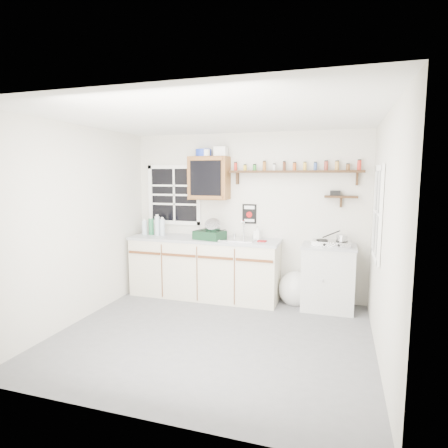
# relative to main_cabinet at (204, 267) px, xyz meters

# --- Properties ---
(room) EXTENTS (3.64, 3.24, 2.54)m
(room) POSITION_rel_main_cabinet_xyz_m (0.58, -1.30, 0.79)
(room) COLOR #59595C
(room) RESTS_ON ground
(main_cabinet) EXTENTS (2.31, 0.63, 0.92)m
(main_cabinet) POSITION_rel_main_cabinet_xyz_m (0.00, 0.00, 0.00)
(main_cabinet) COLOR beige
(main_cabinet) RESTS_ON floor
(right_cabinet) EXTENTS (0.73, 0.57, 0.91)m
(right_cabinet) POSITION_rel_main_cabinet_xyz_m (1.83, 0.03, -0.01)
(right_cabinet) COLOR #B6B6AF
(right_cabinet) RESTS_ON floor
(sink) EXTENTS (0.52, 0.44, 0.29)m
(sink) POSITION_rel_main_cabinet_xyz_m (0.54, 0.01, 0.47)
(sink) COLOR #B8B8BD
(sink) RESTS_ON main_cabinet
(upper_cabinet) EXTENTS (0.60, 0.32, 0.65)m
(upper_cabinet) POSITION_rel_main_cabinet_xyz_m (0.03, 0.14, 1.36)
(upper_cabinet) COLOR brown
(upper_cabinet) RESTS_ON wall_back
(upper_cabinet_clutter) EXTENTS (0.49, 0.24, 0.14)m
(upper_cabinet_clutter) POSITION_rel_main_cabinet_xyz_m (0.04, 0.14, 1.75)
(upper_cabinet_clutter) COLOR #1931A8
(upper_cabinet_clutter) RESTS_ON upper_cabinet
(spice_shelf) EXTENTS (1.91, 0.18, 0.35)m
(spice_shelf) POSITION_rel_main_cabinet_xyz_m (1.33, 0.21, 1.47)
(spice_shelf) COLOR black
(spice_shelf) RESTS_ON wall_back
(secondary_shelf) EXTENTS (0.45, 0.16, 0.24)m
(secondary_shelf) POSITION_rel_main_cabinet_xyz_m (1.94, 0.22, 1.12)
(secondary_shelf) COLOR black
(secondary_shelf) RESTS_ON wall_back
(warning_sign) EXTENTS (0.22, 0.02, 0.30)m
(warning_sign) POSITION_rel_main_cabinet_xyz_m (0.63, 0.29, 0.82)
(warning_sign) COLOR black
(warning_sign) RESTS_ON wall_back
(window_back) EXTENTS (0.93, 0.03, 0.98)m
(window_back) POSITION_rel_main_cabinet_xyz_m (-0.62, 0.29, 1.09)
(window_back) COLOR black
(window_back) RESTS_ON wall_back
(window_right) EXTENTS (0.03, 0.78, 1.08)m
(window_right) POSITION_rel_main_cabinet_xyz_m (2.37, -0.75, 0.99)
(window_right) COLOR black
(window_right) RESTS_ON wall_back
(water_bottles) EXTENTS (0.40, 0.12, 0.33)m
(water_bottles) POSITION_rel_main_cabinet_xyz_m (-0.86, 0.03, 0.60)
(water_bottles) COLOR silver
(water_bottles) RESTS_ON main_cabinet
(dish_rack) EXTENTS (0.48, 0.40, 0.32)m
(dish_rack) POSITION_rel_main_cabinet_xyz_m (0.13, -0.07, 0.56)
(dish_rack) COLOR black
(dish_rack) RESTS_ON main_cabinet
(soap_bottle) EXTENTS (0.11, 0.11, 0.20)m
(soap_bottle) POSITION_rel_main_cabinet_xyz_m (0.80, 0.11, 0.56)
(soap_bottle) COLOR white
(soap_bottle) RESTS_ON main_cabinet
(rag) EXTENTS (0.13, 0.11, 0.02)m
(rag) POSITION_rel_main_cabinet_xyz_m (0.91, -0.04, 0.47)
(rag) COLOR maroon
(rag) RESTS_ON main_cabinet
(hotplate) EXTENTS (0.53, 0.30, 0.08)m
(hotplate) POSITION_rel_main_cabinet_xyz_m (1.87, 0.01, 0.48)
(hotplate) COLOR #B8B8BD
(hotplate) RESTS_ON right_cabinet
(saucepan) EXTENTS (0.34, 0.23, 0.15)m
(saucepan) POSITION_rel_main_cabinet_xyz_m (1.99, 0.01, 0.56)
(saucepan) COLOR #B8B8BD
(saucepan) RESTS_ON hotplate
(trash_bag) EXTENTS (0.46, 0.42, 0.52)m
(trash_bag) POSITION_rel_main_cabinet_xyz_m (1.39, 0.10, -0.24)
(trash_bag) COLOR silver
(trash_bag) RESTS_ON floor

